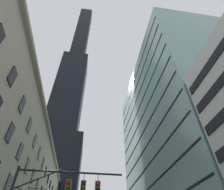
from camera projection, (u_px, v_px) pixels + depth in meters
name	position (u px, v px, depth m)	size (l,w,h in m)	color
station_building	(0.00, 186.00, 33.65)	(13.26, 66.26, 23.51)	#B2A88E
dark_skyscraper	(65.00, 111.00, 101.66)	(23.99, 23.99, 208.03)	black
glass_office_midrise	(179.00, 136.00, 44.71)	(19.06, 40.98, 48.28)	gray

